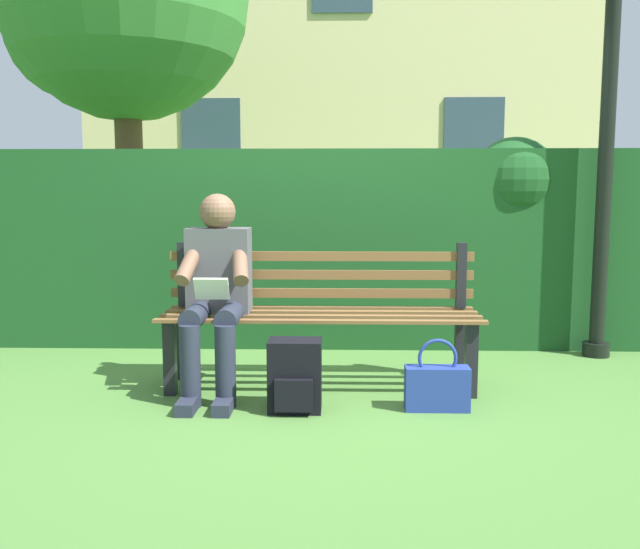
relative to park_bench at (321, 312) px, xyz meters
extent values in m
plane|color=#477533|center=(0.00, 0.08, -0.47)|extent=(60.00, 60.00, 0.00)
cube|color=black|center=(-0.89, 0.25, -0.24)|extent=(0.07, 0.07, 0.45)
cube|color=black|center=(0.89, 0.25, -0.24)|extent=(0.07, 0.07, 0.45)
cube|color=black|center=(-0.89, -0.10, -0.24)|extent=(0.07, 0.07, 0.45)
cube|color=black|center=(0.89, -0.10, -0.24)|extent=(0.07, 0.07, 0.45)
cube|color=brown|center=(0.00, -0.15, 0.00)|extent=(1.95, 0.06, 0.02)
cube|color=brown|center=(0.00, 0.00, 0.00)|extent=(1.95, 0.06, 0.02)
cube|color=brown|center=(0.00, 0.15, 0.00)|extent=(1.95, 0.06, 0.02)
cube|color=brown|center=(0.00, 0.30, 0.00)|extent=(1.95, 0.06, 0.02)
cube|color=black|center=(-0.89, -0.14, 0.22)|extent=(0.06, 0.06, 0.42)
cube|color=black|center=(0.89, -0.14, 0.22)|extent=(0.06, 0.06, 0.42)
cube|color=brown|center=(0.00, -0.14, 0.10)|extent=(1.95, 0.02, 0.06)
cube|color=brown|center=(0.00, -0.14, 0.22)|extent=(1.95, 0.02, 0.06)
cube|color=brown|center=(0.00, -0.14, 0.33)|extent=(1.95, 0.02, 0.06)
cube|color=#4C4C51|center=(0.62, 0.06, 0.27)|extent=(0.38, 0.22, 0.52)
sphere|color=brown|center=(0.62, 0.08, 0.63)|extent=(0.22, 0.22, 0.22)
cylinder|color=#232838|center=(0.52, 0.27, 0.03)|extent=(0.13, 0.42, 0.13)
cylinder|color=#232838|center=(0.72, 0.27, 0.03)|extent=(0.13, 0.42, 0.13)
cylinder|color=#232838|center=(0.52, 0.48, -0.23)|extent=(0.12, 0.12, 0.47)
cylinder|color=#232838|center=(0.72, 0.48, -0.23)|extent=(0.12, 0.12, 0.47)
cube|color=#232838|center=(0.52, 0.56, -0.43)|extent=(0.10, 0.24, 0.07)
cube|color=#232838|center=(0.72, 0.56, -0.43)|extent=(0.10, 0.24, 0.07)
cylinder|color=brown|center=(0.47, 0.20, 0.33)|extent=(0.14, 0.32, 0.26)
cylinder|color=brown|center=(0.77, 0.20, 0.33)|extent=(0.14, 0.32, 0.26)
cube|color=white|center=(0.62, 0.32, 0.19)|extent=(0.20, 0.07, 0.13)
cube|color=#19471E|center=(0.33, -1.29, 0.30)|extent=(6.04, 0.74, 1.53)
sphere|color=#19471E|center=(-1.48, -1.18, 0.83)|extent=(0.67, 0.67, 0.67)
sphere|color=#19471E|center=(1.85, -1.37, 0.76)|extent=(0.59, 0.59, 0.59)
cylinder|color=brown|center=(2.18, -3.27, 0.81)|extent=(0.30, 0.30, 2.55)
sphere|color=#387A33|center=(2.84, -3.66, 2.55)|extent=(1.59, 1.59, 1.59)
cube|color=beige|center=(-0.16, -7.76, 3.11)|extent=(7.97, 2.87, 7.15)
cube|color=#334756|center=(-2.15, -6.30, 1.54)|extent=(0.90, 0.04, 1.20)
cube|color=#334756|center=(1.84, -6.30, 1.54)|extent=(0.90, 0.04, 1.20)
cube|color=black|center=(0.13, 0.52, -0.27)|extent=(0.29, 0.20, 0.40)
cube|color=black|center=(0.13, 0.64, -0.35)|extent=(0.21, 0.04, 0.18)
cylinder|color=black|center=(0.04, 0.41, -0.25)|extent=(0.04, 0.04, 0.24)
cylinder|color=black|center=(0.22, 0.41, -0.25)|extent=(0.04, 0.04, 0.24)
cube|color=navy|center=(-0.66, 0.50, -0.34)|extent=(0.36, 0.13, 0.25)
torus|color=navy|center=(-0.66, 0.50, -0.17)|extent=(0.22, 0.02, 0.22)
cylinder|color=black|center=(-2.02, -0.79, -0.42)|extent=(0.19, 0.19, 0.10)
cylinder|color=black|center=(-2.02, -0.79, 1.08)|extent=(0.11, 0.11, 3.10)
camera|label=1|loc=(-0.11, 4.20, 0.76)|focal=38.20mm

